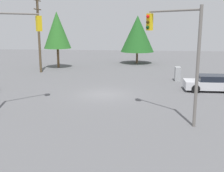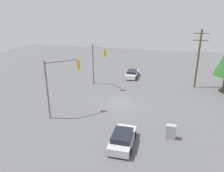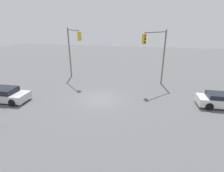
# 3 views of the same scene
# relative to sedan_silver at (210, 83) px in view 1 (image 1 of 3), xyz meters

# --- Properties ---
(ground_plane) EXTENTS (80.00, 80.00, 0.00)m
(ground_plane) POSITION_rel_sedan_silver_xyz_m (-2.21, 9.10, -0.68)
(ground_plane) COLOR #5B5B5E
(sedan_silver) EXTENTS (2.06, 4.36, 1.39)m
(sedan_silver) POSITION_rel_sedan_silver_xyz_m (0.00, 0.00, 0.00)
(sedan_silver) COLOR silver
(sedan_silver) RESTS_ON ground_plane
(traffic_signal_main) EXTENTS (2.95, 2.76, 6.65)m
(traffic_signal_main) POSITION_rel_sedan_silver_xyz_m (-7.14, 14.67, 3.85)
(traffic_signal_main) COLOR slate
(traffic_signal_main) RESTS_ON ground_plane
(traffic_signal_cross) EXTENTS (3.00, 2.92, 6.74)m
(traffic_signal_cross) POSITION_rel_sedan_silver_xyz_m (-8.09, 4.07, 3.92)
(traffic_signal_cross) COLOR slate
(traffic_signal_cross) RESTS_ON ground_plane
(utility_pole_tall) EXTENTS (2.20, 0.28, 9.01)m
(utility_pole_tall) POSITION_rel_sedan_silver_xyz_m (7.92, 18.13, 4.10)
(utility_pole_tall) COLOR brown
(utility_pole_tall) RESTS_ON ground_plane
(electrical_cabinet) EXTENTS (0.92, 0.54, 1.43)m
(electrical_cabinet) POSITION_rel_sedan_silver_xyz_m (4.29, 2.28, 0.04)
(electrical_cabinet) COLOR #9EA0A3
(electrical_cabinet) RESTS_ON ground_plane
(tree_behind) EXTENTS (3.58, 3.58, 7.35)m
(tree_behind) POSITION_rel_sedan_silver_xyz_m (11.88, 17.09, 4.28)
(tree_behind) COLOR brown
(tree_behind) RESTS_ON ground_plane
(tree_corner) EXTENTS (4.87, 4.87, 6.96)m
(tree_corner) POSITION_rel_sedan_silver_xyz_m (17.06, 6.60, 3.66)
(tree_corner) COLOR brown
(tree_corner) RESTS_ON ground_plane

